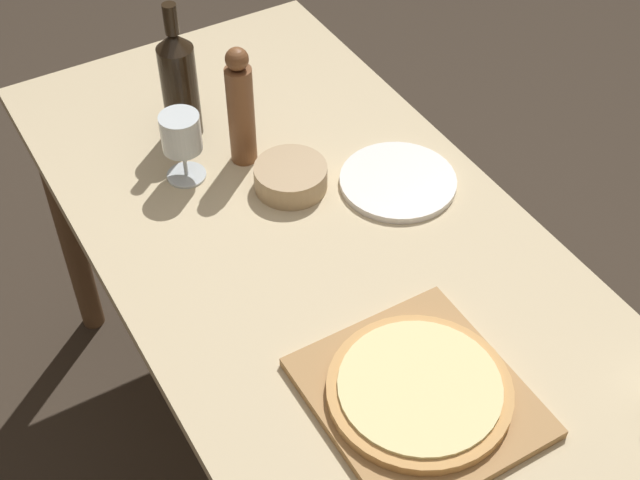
# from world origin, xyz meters

# --- Properties ---
(dining_table) EXTENTS (0.76, 1.71, 0.78)m
(dining_table) POSITION_xyz_m (0.00, 0.00, 0.68)
(dining_table) COLOR #CCB78E
(dining_table) RESTS_ON ground_plane
(cutting_board) EXTENTS (0.31, 0.34, 0.02)m
(cutting_board) POSITION_xyz_m (-0.04, -0.30, 0.79)
(cutting_board) COLOR #A87A47
(cutting_board) RESTS_ON dining_table
(pizza) EXTENTS (0.29, 0.29, 0.02)m
(pizza) POSITION_xyz_m (-0.04, -0.30, 0.81)
(pizza) COLOR tan
(pizza) RESTS_ON cutting_board
(wine_bottle) EXTENTS (0.07, 0.07, 0.30)m
(wine_bottle) POSITION_xyz_m (-0.08, 0.50, 0.90)
(wine_bottle) COLOR black
(wine_bottle) RESTS_ON dining_table
(pepper_mill) EXTENTS (0.05, 0.05, 0.26)m
(pepper_mill) POSITION_xyz_m (-0.01, 0.36, 0.90)
(pepper_mill) COLOR brown
(pepper_mill) RESTS_ON dining_table
(wine_glass) EXTENTS (0.08, 0.08, 0.15)m
(wine_glass) POSITION_xyz_m (-0.14, 0.37, 0.88)
(wine_glass) COLOR silver
(wine_glass) RESTS_ON dining_table
(small_bowl) EXTENTS (0.14, 0.14, 0.05)m
(small_bowl) POSITION_xyz_m (0.03, 0.24, 0.80)
(small_bowl) COLOR tan
(small_bowl) RESTS_ON dining_table
(dinner_plate) EXTENTS (0.23, 0.23, 0.01)m
(dinner_plate) POSITION_xyz_m (0.21, 0.14, 0.78)
(dinner_plate) COLOR white
(dinner_plate) RESTS_ON dining_table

